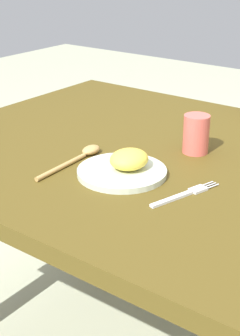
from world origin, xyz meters
TOP-DOWN VIEW (x-y plane):
  - dining_table at (0.00, 0.00)m, footprint 1.25×1.00m
  - plate at (0.03, -0.16)m, footprint 0.21×0.21m
  - fork at (0.20, -0.17)m, footprint 0.07×0.19m
  - spoon at (-0.12, -0.15)m, footprint 0.04×0.24m
  - drinking_cup at (0.09, 0.06)m, footprint 0.07×0.07m

SIDE VIEW (x-z plane):
  - dining_table at x=0.00m, z-range 0.26..0.97m
  - fork at x=0.20m, z-range 0.72..0.72m
  - spoon at x=-0.12m, z-range 0.72..0.74m
  - plate at x=0.03m, z-range 0.71..0.77m
  - drinking_cup at x=0.09m, z-range 0.72..0.82m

